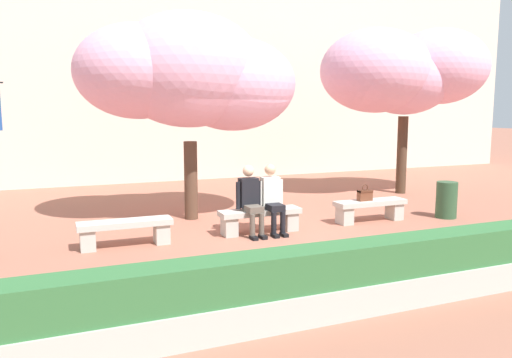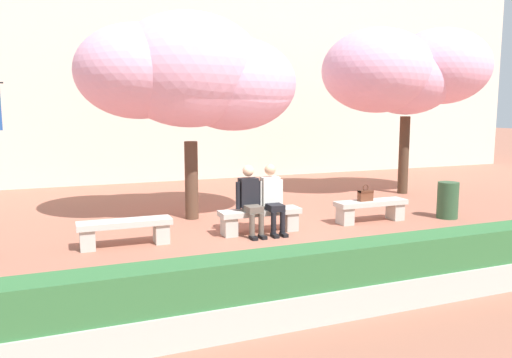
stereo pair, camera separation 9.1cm
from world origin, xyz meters
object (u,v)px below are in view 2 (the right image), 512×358
object	(u,v)px
cherry_tree_main	(190,75)
trash_bin	(448,200)
stone_bench_center	(371,208)
person_seated_right	(272,196)
handbag	(365,195)
stone_bench_west_end	(125,229)
person_seated_left	(250,198)
cherry_tree_secondary	(405,72)
stone_bench_near_west	(260,217)

from	to	relation	value
cherry_tree_main	trash_bin	bearing A→B (deg)	-22.58
stone_bench_center	cherry_tree_main	world-z (taller)	cherry_tree_main
person_seated_right	handbag	size ratio (longest dim) A/B	3.81
stone_bench_west_end	cherry_tree_main	bearing A→B (deg)	47.40
stone_bench_center	stone_bench_west_end	bearing A→B (deg)	180.00
stone_bench_center	person_seated_right	distance (m)	2.30
person_seated_left	handbag	world-z (taller)	person_seated_left
trash_bin	stone_bench_center	bearing A→B (deg)	169.90
stone_bench_center	cherry_tree_secondary	distance (m)	4.90
person_seated_right	cherry_tree_main	xyz separation A→B (m)	(-1.05, 1.85, 2.31)
stone_bench_near_west	person_seated_left	bearing A→B (deg)	-166.25
stone_bench_near_west	handbag	world-z (taller)	handbag
handbag	person_seated_right	bearing A→B (deg)	-178.59
stone_bench_near_west	person_seated_right	size ratio (longest dim) A/B	1.22
cherry_tree_secondary	stone_bench_near_west	bearing A→B (deg)	-153.63
stone_bench_near_west	trash_bin	distance (m)	4.23
trash_bin	handbag	bearing A→B (deg)	170.68
stone_bench_near_west	person_seated_right	distance (m)	0.46
handbag	cherry_tree_main	size ratio (longest dim) A/B	0.07
cherry_tree_main	stone_bench_center	bearing A→B (deg)	-28.39
stone_bench_west_end	stone_bench_near_west	distance (m)	2.48
stone_bench_center	person_seated_right	bearing A→B (deg)	-178.65
cherry_tree_main	person_seated_left	bearing A→B (deg)	-71.58
stone_bench_west_end	person_seated_right	xyz separation A→B (m)	(2.70, -0.05, 0.40)
stone_bench_west_end	stone_bench_center	distance (m)	4.97
stone_bench_near_west	person_seated_left	distance (m)	0.46
handbag	trash_bin	distance (m)	1.91
cherry_tree_secondary	trash_bin	size ratio (longest dim) A/B	5.93
stone_bench_center	cherry_tree_main	xyz separation A→B (m)	(-3.32, 1.79, 2.72)
person_seated_left	trash_bin	distance (m)	4.46
stone_bench_near_west	person_seated_right	world-z (taller)	person_seated_right
stone_bench_west_end	person_seated_left	world-z (taller)	person_seated_left
cherry_tree_main	stone_bench_west_end	bearing A→B (deg)	-132.60
person_seated_left	cherry_tree_secondary	distance (m)	6.67
stone_bench_west_end	stone_bench_center	bearing A→B (deg)	0.00
cherry_tree_main	stone_bench_near_west	bearing A→B (deg)	-65.06
handbag	stone_bench_west_end	bearing A→B (deg)	179.99
person_seated_right	cherry_tree_secondary	world-z (taller)	cherry_tree_secondary
stone_bench_near_west	cherry_tree_secondary	bearing A→B (deg)	26.37
stone_bench_west_end	trash_bin	size ratio (longest dim) A/B	2.01
person_seated_left	handbag	bearing A→B (deg)	1.17
stone_bench_west_end	trash_bin	bearing A→B (deg)	-2.65
stone_bench_center	cherry_tree_main	bearing A→B (deg)	151.61
stone_bench_west_end	cherry_tree_secondary	size ratio (longest dim) A/B	0.34
stone_bench_center	trash_bin	world-z (taller)	trash_bin
handbag	stone_bench_center	bearing A→B (deg)	0.48
person_seated_left	cherry_tree_main	bearing A→B (deg)	108.42
trash_bin	person_seated_right	bearing A→B (deg)	176.34
cherry_tree_secondary	handbag	bearing A→B (deg)	-138.38
trash_bin	stone_bench_west_end	bearing A→B (deg)	177.35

